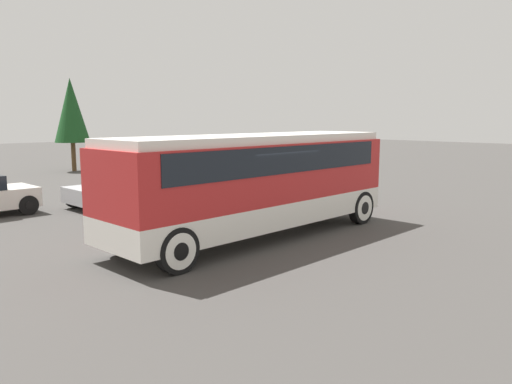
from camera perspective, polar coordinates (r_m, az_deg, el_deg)
The scene contains 5 objects.
ground_plane at distance 14.34m, azimuth -0.00°, elevation -5.22°, with size 120.00×120.00×0.00m, color #423F3D.
tour_bus at distance 14.10m, azimuth 0.27°, elevation 1.83°, with size 9.21×2.50×2.93m.
parked_car_near at distance 22.99m, azimuth -5.21°, elevation 1.81°, with size 4.74×1.92×1.46m.
parked_car_far at distance 20.32m, azimuth -14.41°, elevation 0.53°, with size 4.79×1.82×1.33m.
tree_center at distance 33.96m, azimuth -20.37°, elevation 8.72°, with size 2.17×2.17×5.87m.
Camera 1 is at (-9.97, -9.73, 3.40)m, focal length 35.00 mm.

